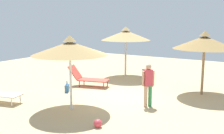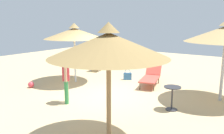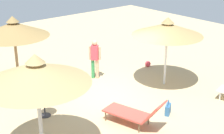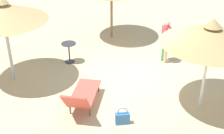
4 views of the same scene
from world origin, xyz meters
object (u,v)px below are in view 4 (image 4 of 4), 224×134
object	(u,v)px
parasol_umbrella_front	(2,12)
person_standing_near_right	(166,39)
lounge_chair_far_left	(82,96)
parasol_umbrella_center	(211,35)
side_table_round	(69,49)
handbag	(122,118)

from	to	relation	value
parasol_umbrella_front	person_standing_near_right	size ratio (longest dim) A/B	1.74
person_standing_near_right	parasol_umbrella_front	bearing A→B (deg)	37.53
parasol_umbrella_front	lounge_chair_far_left	world-z (taller)	parasol_umbrella_front
lounge_chair_far_left	person_standing_near_right	xyz separation A→B (m)	(-1.29, -3.65, 0.46)
parasol_umbrella_front	parasol_umbrella_center	xyz separation A→B (m)	(-5.76, -1.00, -0.11)
parasol_umbrella_center	lounge_chair_far_left	distance (m)	3.73
person_standing_near_right	side_table_round	distance (m)	3.38
parasol_umbrella_center	side_table_round	size ratio (longest dim) A/B	3.52
parasol_umbrella_front	handbag	bearing A→B (deg)	170.88
side_table_round	parasol_umbrella_center	bearing A→B (deg)	171.01
parasol_umbrella_center	person_standing_near_right	size ratio (longest dim) A/B	1.65
side_table_round	lounge_chair_far_left	bearing A→B (deg)	128.13
lounge_chair_far_left	handbag	bearing A→B (deg)	173.03
lounge_chair_far_left	side_table_round	bearing A→B (deg)	-51.87
person_standing_near_right	handbag	xyz separation A→B (m)	(0.03, 3.80, -0.70)
parasol_umbrella_center	side_table_round	bearing A→B (deg)	-8.99
parasol_umbrella_center	lounge_chair_far_left	xyz separation A→B (m)	(2.95, 1.50, -1.72)
side_table_round	parasol_umbrella_front	bearing A→B (deg)	58.98
person_standing_near_right	lounge_chair_far_left	bearing A→B (deg)	70.52
parasol_umbrella_center	side_table_round	xyz separation A→B (m)	(4.71, -0.75, -1.65)
parasol_umbrella_front	handbag	xyz separation A→B (m)	(-4.07, 0.65, -2.08)
lounge_chair_far_left	person_standing_near_right	world-z (taller)	person_standing_near_right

